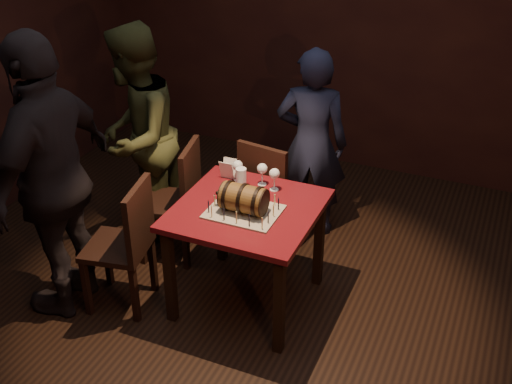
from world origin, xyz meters
TOP-DOWN VIEW (x-y plane):
  - room_shell at (0.00, 0.00)m, footprint 5.04×5.04m
  - pub_table at (-0.06, 0.17)m, footprint 0.90×0.90m
  - cake_board at (-0.05, 0.10)m, footprint 0.45×0.35m
  - barrel_cake at (-0.05, 0.10)m, footprint 0.34×0.20m
  - birthday_candles at (-0.05, 0.10)m, footprint 0.40×0.30m
  - wine_glass_left at (-0.26, 0.46)m, footprint 0.07×0.07m
  - wine_glass_mid at (-0.08, 0.48)m, footprint 0.07×0.07m
  - wine_glass_right at (0.02, 0.45)m, footprint 0.07×0.07m
  - pint_of_ale at (-0.19, 0.38)m, footprint 0.07×0.07m
  - menu_card at (-0.34, 0.49)m, footprint 0.10×0.05m
  - chair_back at (-0.16, 0.79)m, footprint 0.46×0.46m
  - chair_left_rear at (-0.74, 0.47)m, footprint 0.47×0.47m
  - chair_left_front at (-0.76, -0.18)m, footprint 0.47×0.47m
  - person_back at (0.02, 1.22)m, footprint 0.61×0.46m
  - person_left_rear at (-1.17, 0.62)m, footprint 0.82×0.95m
  - person_left_front at (-1.18, -0.30)m, footprint 0.53×1.14m

SIDE VIEW (x-z plane):
  - chair_back at x=-0.16m, z-range 0.06..0.99m
  - chair_left_rear at x=-0.74m, z-range 0.06..0.99m
  - chair_left_front at x=-0.76m, z-range 0.06..0.99m
  - pub_table at x=-0.06m, z-range 0.27..1.02m
  - cake_board at x=-0.05m, z-range 0.75..0.76m
  - person_back at x=0.02m, z-range 0.00..1.52m
  - birthday_candles at x=-0.05m, z-range 0.76..0.85m
  - menu_card at x=-0.34m, z-range 0.75..0.88m
  - pint_of_ale at x=-0.19m, z-range 0.75..0.90m
  - person_left_rear at x=-1.17m, z-range 0.00..1.70m
  - barrel_cake at x=-0.05m, z-range 0.75..0.95m
  - wine_glass_mid at x=-0.08m, z-range 0.79..0.95m
  - wine_glass_left at x=-0.26m, z-range 0.79..0.95m
  - wine_glass_right at x=0.02m, z-range 0.79..0.95m
  - person_left_front at x=-1.18m, z-range 0.00..1.90m
  - room_shell at x=0.00m, z-range 0.00..2.80m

